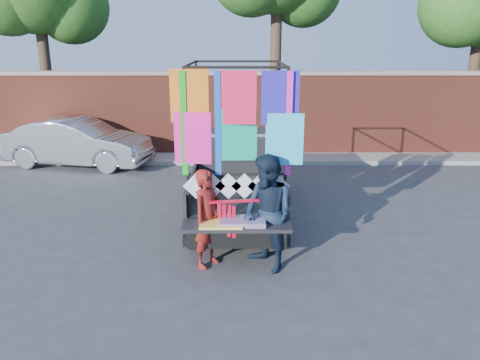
{
  "coord_description": "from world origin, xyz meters",
  "views": [
    {
      "loc": [
        -0.19,
        -7.46,
        3.52
      ],
      "look_at": [
        -0.17,
        -0.08,
        1.3
      ],
      "focal_mm": 35.0,
      "sensor_mm": 36.0,
      "label": 1
    }
  ],
  "objects_px": {
    "pickup_truck": "(237,174)",
    "woman": "(208,219)",
    "sedan": "(78,142)",
    "man": "(268,214)"
  },
  "relations": [
    {
      "from": "sedan",
      "to": "woman",
      "type": "distance_m",
      "value": 7.51
    },
    {
      "from": "sedan",
      "to": "woman",
      "type": "xyz_separation_m",
      "value": [
        4.14,
        -6.27,
        0.11
      ]
    },
    {
      "from": "pickup_truck",
      "to": "sedan",
      "type": "distance_m",
      "value": 5.87
    },
    {
      "from": "pickup_truck",
      "to": "woman",
      "type": "relative_size",
      "value": 3.12
    },
    {
      "from": "pickup_truck",
      "to": "sedan",
      "type": "height_order",
      "value": "pickup_truck"
    },
    {
      "from": "pickup_truck",
      "to": "man",
      "type": "relative_size",
      "value": 2.7
    },
    {
      "from": "pickup_truck",
      "to": "man",
      "type": "xyz_separation_m",
      "value": [
        0.49,
        -2.74,
        0.14
      ]
    },
    {
      "from": "sedan",
      "to": "woman",
      "type": "bearing_deg",
      "value": -135.66
    },
    {
      "from": "woman",
      "to": "man",
      "type": "relative_size",
      "value": 0.87
    },
    {
      "from": "sedan",
      "to": "man",
      "type": "xyz_separation_m",
      "value": [
        5.09,
        -6.39,
        0.24
      ]
    }
  ]
}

